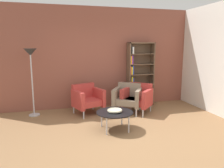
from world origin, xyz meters
The scene contains 9 objects.
ground_plane centered at (0.00, 0.00, 0.00)m, with size 8.32×8.32×0.00m, color olive.
brick_back_panel centered at (0.00, 2.46, 1.45)m, with size 6.40×0.12×2.90m, color brown.
bookshelf_tall centered at (1.18, 2.25, 0.95)m, with size 0.80×0.30×1.90m.
coffee_table_low centered at (-0.05, 0.49, 0.37)m, with size 0.80×0.80×0.40m.
decorative_bowl centered at (-0.05, 0.49, 0.43)m, with size 0.32×0.32×0.05m.
armchair_near_window centered at (-0.46, 1.78, 0.41)m, with size 0.89×0.85×0.78m.
armchair_by_bookshelf centered at (0.64, 1.62, 0.41)m, with size 0.94×0.92×0.78m.
armchair_spare_guest centered at (0.89, 1.54, 0.41)m, with size 0.95×0.95×0.78m.
floor_lamp_torchiere centered at (-1.84, 1.98, 1.45)m, with size 0.32×0.32×1.74m.
Camera 1 is at (-1.29, -3.84, 1.83)m, focal length 34.75 mm.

